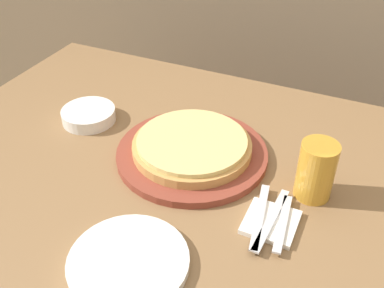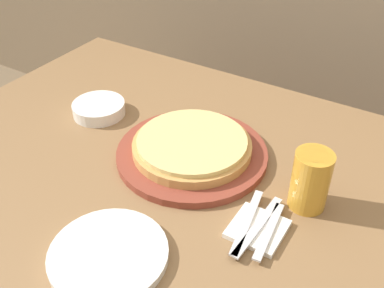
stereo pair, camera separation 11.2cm
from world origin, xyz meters
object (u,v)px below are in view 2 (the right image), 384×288
object	(u,v)px
side_bowl	(99,109)
dinner_knife	(258,226)
beer_glass	(311,178)
fork	(247,221)
spoon	(269,231)
pizza_on_board	(192,149)
dinner_plate	(109,254)

from	to	relation	value
side_bowl	dinner_knife	size ratio (longest dim) A/B	0.76
beer_glass	fork	xyz separation A→B (m)	(-0.08, -0.13, -0.06)
beer_glass	spoon	bearing A→B (deg)	-104.24
pizza_on_board	fork	distance (m)	0.27
pizza_on_board	spoon	distance (m)	0.31
side_bowl	fork	size ratio (longest dim) A/B	0.76
fork	spoon	bearing A→B (deg)	0.00
pizza_on_board	spoon	xyz separation A→B (m)	(0.28, -0.14, -0.01)
pizza_on_board	dinner_plate	distance (m)	0.36
pizza_on_board	beer_glass	world-z (taller)	beer_glass
fork	side_bowl	bearing A→B (deg)	162.57
beer_glass	dinner_plate	distance (m)	0.45
beer_glass	dinner_plate	xyz separation A→B (m)	(-0.28, -0.35, -0.07)
side_bowl	fork	bearing A→B (deg)	-17.43
beer_glass	pizza_on_board	bearing A→B (deg)	177.51
pizza_on_board	beer_glass	bearing A→B (deg)	-2.49
pizza_on_board	spoon	world-z (taller)	pizza_on_board
pizza_on_board	beer_glass	distance (m)	0.31
dinner_plate	dinner_knife	world-z (taller)	dinner_plate
beer_glass	dinner_knife	xyz separation A→B (m)	(-0.06, -0.13, -0.06)
dinner_plate	side_bowl	xyz separation A→B (m)	(-0.37, 0.39, 0.01)
dinner_plate	dinner_knife	bearing A→B (deg)	44.65
pizza_on_board	side_bowl	distance (m)	0.34
spoon	side_bowl	bearing A→B (deg)	163.92
spoon	dinner_plate	bearing A→B (deg)	-138.42
side_bowl	spoon	world-z (taller)	side_bowl
fork	spoon	size ratio (longest dim) A/B	1.17
beer_glass	dinner_plate	world-z (taller)	beer_glass
dinner_knife	spoon	size ratio (longest dim) A/B	1.17
fork	dinner_plate	bearing A→B (deg)	-131.92
dinner_plate	spoon	size ratio (longest dim) A/B	1.40
dinner_plate	beer_glass	bearing A→B (deg)	51.37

